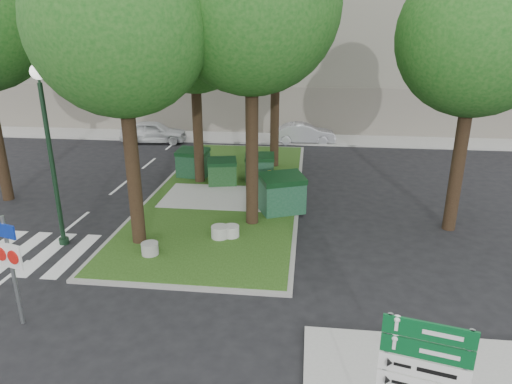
# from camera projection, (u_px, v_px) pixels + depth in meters

# --- Properties ---
(ground) EXTENTS (120.00, 120.00, 0.00)m
(ground) POSITION_uv_depth(u_px,v_px,m) (160.00, 287.00, 12.59)
(ground) COLOR black
(ground) RESTS_ON ground
(median_island) EXTENTS (6.00, 16.00, 0.12)m
(median_island) POSITION_uv_depth(u_px,v_px,m) (228.00, 190.00, 20.00)
(median_island) COLOR #214213
(median_island) RESTS_ON ground
(median_kerb) EXTENTS (6.30, 16.30, 0.10)m
(median_kerb) POSITION_uv_depth(u_px,v_px,m) (228.00, 191.00, 20.01)
(median_kerb) COLOR gray
(median_kerb) RESTS_ON ground
(building_sidewalk) EXTENTS (42.00, 3.00, 0.12)m
(building_sidewalk) POSITION_uv_depth(u_px,v_px,m) (249.00, 138.00, 29.89)
(building_sidewalk) COLOR #999993
(building_sidewalk) RESTS_ON ground
(zebra_crossing) EXTENTS (5.00, 3.00, 0.01)m
(zebra_crossing) POSITION_uv_depth(u_px,v_px,m) (60.00, 254.00, 14.40)
(zebra_crossing) COLOR silver
(zebra_crossing) RESTS_ON ground
(apartment_building) EXTENTS (41.00, 12.00, 16.00)m
(apartment_building) POSITION_uv_depth(u_px,v_px,m) (261.00, 12.00, 34.27)
(apartment_building) COLOR tan
(apartment_building) RESTS_ON ground
(tree_median_near_left) EXTENTS (5.20, 5.20, 10.53)m
(tree_median_near_left) POSITION_uv_depth(u_px,v_px,m) (122.00, 6.00, 12.70)
(tree_median_near_left) COLOR black
(tree_median_near_left) RESTS_ON ground
(tree_median_mid) EXTENTS (4.80, 4.80, 9.99)m
(tree_median_mid) POSITION_uv_depth(u_px,v_px,m) (196.00, 23.00, 18.85)
(tree_median_mid) COLOR black
(tree_median_mid) RESTS_ON ground
(tree_street_right) EXTENTS (5.00, 5.00, 10.06)m
(tree_street_right) POSITION_uv_depth(u_px,v_px,m) (482.00, 20.00, 14.00)
(tree_street_right) COLOR black
(tree_street_right) RESTS_ON ground
(dumpster_a) EXTENTS (1.58, 1.21, 1.35)m
(dumpster_a) POSITION_uv_depth(u_px,v_px,m) (193.00, 163.00, 21.59)
(dumpster_a) COLOR #0D321A
(dumpster_a) RESTS_ON median_island
(dumpster_b) EXTENTS (1.45, 1.15, 1.20)m
(dumpster_b) POSITION_uv_depth(u_px,v_px,m) (222.00, 172.00, 20.46)
(dumpster_b) COLOR #103813
(dumpster_b) RESTS_ON median_island
(dumpster_c) EXTENTS (1.42, 1.06, 1.25)m
(dumpster_c) POSITION_uv_depth(u_px,v_px,m) (260.00, 167.00, 21.08)
(dumpster_c) COLOR #0F3420
(dumpster_c) RESTS_ON median_island
(dumpster_d) EXTENTS (1.94, 1.69, 1.51)m
(dumpster_d) POSITION_uv_depth(u_px,v_px,m) (282.00, 194.00, 17.28)
(dumpster_d) COLOR #123D25
(dumpster_d) RESTS_ON median_island
(bollard_left) EXTENTS (0.53, 0.53, 0.38)m
(bollard_left) POSITION_uv_depth(u_px,v_px,m) (150.00, 249.00, 14.10)
(bollard_left) COLOR gray
(bollard_left) RESTS_ON median_island
(bollard_right) EXTENTS (0.53, 0.53, 0.38)m
(bollard_right) POSITION_uv_depth(u_px,v_px,m) (231.00, 231.00, 15.33)
(bollard_right) COLOR #A5A5A0
(bollard_right) RESTS_ON median_island
(bollard_mid) EXTENTS (0.57, 0.57, 0.41)m
(bollard_mid) POSITION_uv_depth(u_px,v_px,m) (220.00, 232.00, 15.24)
(bollard_mid) COLOR #9D9D98
(bollard_mid) RESTS_ON median_island
(litter_bin) EXTENTS (0.36, 0.36, 0.63)m
(litter_bin) POSITION_uv_depth(u_px,v_px,m) (270.00, 178.00, 20.46)
(litter_bin) COLOR gold
(litter_bin) RESTS_ON median_island
(street_lamp) EXTENTS (0.46, 0.46, 5.78)m
(street_lamp) POSITION_uv_depth(u_px,v_px,m) (48.00, 136.00, 13.91)
(street_lamp) COLOR black
(street_lamp) RESTS_ON ground
(traffic_sign_pole) EXTENTS (0.81, 0.30, 2.80)m
(traffic_sign_pole) POSITION_uv_depth(u_px,v_px,m) (10.00, 256.00, 10.42)
(traffic_sign_pole) COLOR slate
(traffic_sign_pole) RESTS_ON ground
(directional_sign) EXTENTS (1.28, 0.36, 2.61)m
(directional_sign) POSITION_uv_depth(u_px,v_px,m) (423.00, 371.00, 6.82)
(directional_sign) COLOR slate
(directional_sign) RESTS_ON sidewalk_corner
(car_white) EXTENTS (4.23, 2.07, 1.39)m
(car_white) POSITION_uv_depth(u_px,v_px,m) (154.00, 132.00, 28.63)
(car_white) COLOR silver
(car_white) RESTS_ON ground
(car_silver) EXTENTS (3.96, 1.72, 1.27)m
(car_silver) POSITION_uv_depth(u_px,v_px,m) (304.00, 133.00, 28.47)
(car_silver) COLOR #A9AAB1
(car_silver) RESTS_ON ground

